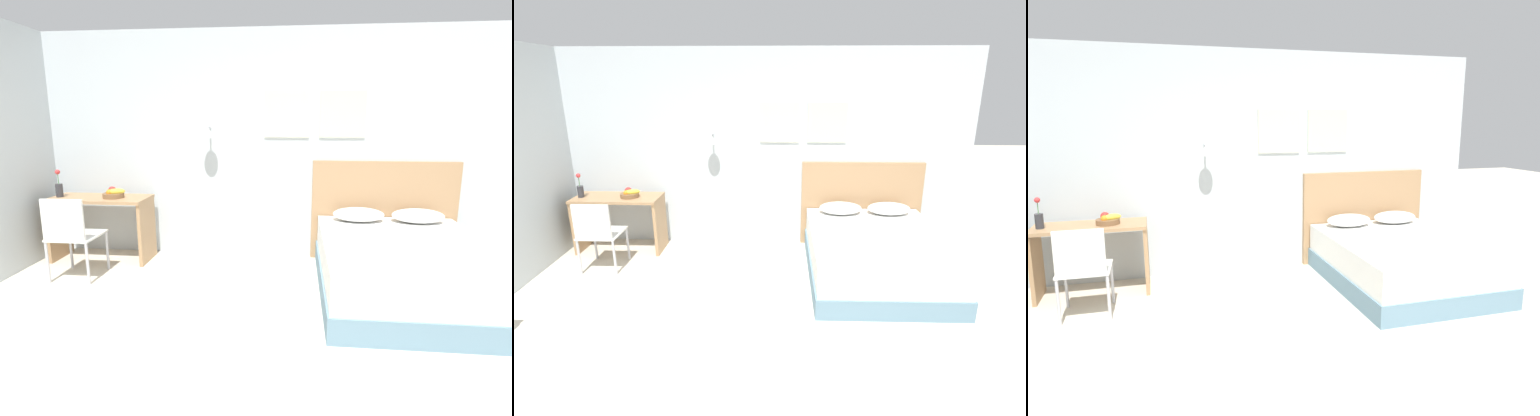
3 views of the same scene
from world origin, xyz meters
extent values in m
cube|color=silver|center=(0.00, 2.88, 1.32)|extent=(5.89, 0.06, 2.65)
cube|color=beige|center=(0.35, 2.84, 1.70)|extent=(0.52, 0.02, 0.52)
cube|color=beige|center=(0.98, 2.84, 1.70)|extent=(0.52, 0.02, 0.52)
cylinder|color=#B2B2B7|center=(-0.55, 2.77, 1.55)|extent=(0.02, 0.16, 0.02)
cone|color=white|center=(-0.55, 2.68, 1.50)|extent=(0.17, 0.17, 0.12)
cube|color=#66899E|center=(1.49, 1.82, 0.11)|extent=(1.54, 1.95, 0.22)
cube|color=white|center=(1.49, 1.82, 0.38)|extent=(1.51, 1.92, 0.31)
cube|color=#A87F56|center=(1.49, 2.82, 0.59)|extent=(1.66, 0.06, 1.18)
ellipsoid|color=white|center=(1.17, 2.56, 0.61)|extent=(0.56, 0.36, 0.15)
ellipsoid|color=white|center=(1.81, 2.56, 0.61)|extent=(0.56, 0.36, 0.15)
cube|color=white|center=(1.54, 1.52, 0.56)|extent=(0.28, 0.29, 0.06)
cube|color=white|center=(1.40, 1.07, 0.56)|extent=(0.36, 0.34, 0.06)
cube|color=#A87F56|center=(-1.81, 2.50, 0.74)|extent=(1.13, 0.51, 0.03)
cube|color=#A87F56|center=(-2.35, 2.50, 0.36)|extent=(0.04, 0.47, 0.72)
cube|color=#A87F56|center=(-1.26, 2.50, 0.36)|extent=(0.04, 0.47, 0.72)
cube|color=white|center=(-1.82, 1.96, 0.45)|extent=(0.47, 0.47, 0.02)
cube|color=white|center=(-1.82, 1.74, 0.67)|extent=(0.43, 0.03, 0.42)
cylinder|color=#B7B7BC|center=(-2.03, 2.18, 0.22)|extent=(0.03, 0.03, 0.44)
cylinder|color=#B7B7BC|center=(-1.60, 2.18, 0.22)|extent=(0.03, 0.03, 0.44)
cylinder|color=#B7B7BC|center=(-2.03, 1.75, 0.22)|extent=(0.03, 0.03, 0.44)
cylinder|color=#B7B7BC|center=(-1.60, 1.75, 0.22)|extent=(0.03, 0.03, 0.44)
cylinder|color=brown|center=(-1.63, 2.48, 0.78)|extent=(0.24, 0.24, 0.05)
ellipsoid|color=yellow|center=(-1.58, 2.47, 0.83)|extent=(0.20, 0.14, 0.07)
sphere|color=red|center=(-1.66, 2.52, 0.84)|extent=(0.09, 0.09, 0.09)
sphere|color=orange|center=(-1.66, 2.44, 0.83)|extent=(0.07, 0.07, 0.07)
cylinder|color=#333338|center=(-2.27, 2.46, 0.83)|extent=(0.08, 0.08, 0.15)
cylinder|color=#3D7538|center=(-2.27, 2.46, 0.98)|extent=(0.01, 0.01, 0.14)
sphere|color=#DB3838|center=(-2.27, 2.46, 1.05)|extent=(0.06, 0.06, 0.06)
camera|label=1|loc=(0.48, -1.86, 1.64)|focal=28.00mm
camera|label=2|loc=(0.39, -2.54, 2.24)|focal=28.00mm
camera|label=3|loc=(-1.16, -2.54, 1.85)|focal=32.00mm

